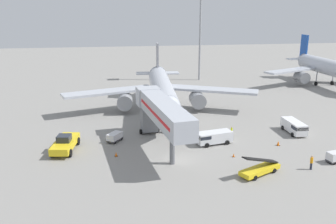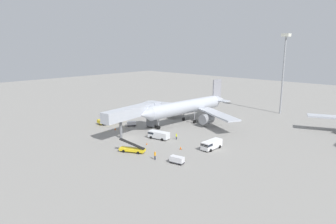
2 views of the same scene
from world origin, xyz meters
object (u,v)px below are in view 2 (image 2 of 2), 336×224
at_px(safety_cone_bravo, 181,148).
at_px(safety_cone_charlie, 147,144).
at_px(belt_loader_truck, 132,149).
at_px(apron_light_mast, 284,59).
at_px(jet_bridge, 136,112).
at_px(baggage_cart_far_left, 131,123).
at_px(airplane_at_gate, 188,107).
at_px(pushback_tug, 109,120).
at_px(service_van_mid_center, 211,144).
at_px(ground_crew_worker_foreground, 176,136).
at_px(baggage_cart_far_center, 177,160).
at_px(service_van_rear_right, 158,135).
at_px(ground_crew_worker_midground, 155,155).
at_px(safety_cone_alpha, 115,129).

bearing_deg(safety_cone_bravo, safety_cone_charlie, -159.38).
xyz_separation_m(belt_loader_truck, apron_light_mast, (7.68, 59.80, 17.62)).
relative_size(jet_bridge, baggage_cart_far_left, 6.89).
bearing_deg(airplane_at_gate, apron_light_mast, 63.70).
distance_m(pushback_tug, service_van_mid_center, 35.55).
bearing_deg(pushback_tug, safety_cone_charlie, -15.09).
distance_m(airplane_at_gate, ground_crew_worker_foreground, 18.09).
bearing_deg(apron_light_mast, ground_crew_worker_foreground, -98.12).
xyz_separation_m(baggage_cart_far_left, ground_crew_worker_foreground, (18.08, -0.94, 0.13)).
relative_size(airplane_at_gate, safety_cone_charlie, 74.83).
bearing_deg(baggage_cart_far_center, belt_loader_truck, -171.54).
bearing_deg(baggage_cart_far_left, belt_loader_truck, -40.04).
bearing_deg(safety_cone_bravo, pushback_tug, 174.10).
relative_size(belt_loader_truck, service_van_rear_right, 1.04).
relative_size(baggage_cart_far_left, ground_crew_worker_midground, 1.55).
bearing_deg(airplane_at_gate, safety_cone_bravo, -54.84).
bearing_deg(baggage_cart_far_left, safety_cone_bravo, -13.71).
relative_size(belt_loader_truck, ground_crew_worker_midground, 3.12).
height_order(airplane_at_gate, service_van_rear_right, airplane_at_gate).
bearing_deg(apron_light_mast, baggage_cart_far_center, -86.30).
distance_m(service_van_mid_center, ground_crew_worker_midground, 13.89).
height_order(pushback_tug, baggage_cart_far_center, pushback_tug).
bearing_deg(safety_cone_alpha, apron_light_mast, 64.32).
height_order(jet_bridge, baggage_cart_far_left, jet_bridge).
xyz_separation_m(baggage_cart_far_center, ground_crew_worker_midground, (-4.60, -1.52, 0.19)).
height_order(airplane_at_gate, jet_bridge, airplane_at_gate).
bearing_deg(ground_crew_worker_midground, airplane_at_gate, 116.93).
height_order(belt_loader_truck, ground_crew_worker_midground, belt_loader_truck).
bearing_deg(belt_loader_truck, service_van_rear_right, 103.97).
bearing_deg(jet_bridge, safety_cone_bravo, -6.59).
distance_m(jet_bridge, service_van_mid_center, 22.74).
bearing_deg(safety_cone_bravo, baggage_cart_far_left, 166.29).
xyz_separation_m(airplane_at_gate, pushback_tug, (-16.32, -17.04, -3.56)).
xyz_separation_m(ground_crew_worker_midground, apron_light_mast, (0.84, 59.62, 17.37)).
height_order(jet_bridge, safety_cone_charlie, jet_bridge).
bearing_deg(baggage_cart_far_center, safety_cone_bravo, 125.49).
bearing_deg(service_van_rear_right, safety_cone_charlie, -75.25).
distance_m(ground_crew_worker_midground, apron_light_mast, 62.10).
distance_m(service_van_rear_right, baggage_cart_far_left, 14.75).
relative_size(service_van_rear_right, safety_cone_charlie, 11.19).
xyz_separation_m(service_van_mid_center, safety_cone_alpha, (-28.53, -4.81, -0.83)).
distance_m(airplane_at_gate, service_van_rear_right, 18.94).
relative_size(service_van_rear_right, apron_light_mast, 0.21).
bearing_deg(jet_bridge, safety_cone_alpha, -161.93).
bearing_deg(safety_cone_bravo, baggage_cart_far_center, -54.51).
relative_size(belt_loader_truck, baggage_cart_far_left, 2.02).
relative_size(service_van_rear_right, baggage_cart_far_left, 1.95).
relative_size(baggage_cart_far_center, safety_cone_charlie, 5.90).
xyz_separation_m(service_van_rear_right, baggage_cart_far_left, (-14.33, 3.48, -0.33)).
height_order(ground_crew_worker_midground, apron_light_mast, apron_light_mast).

